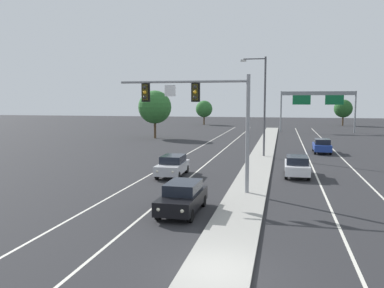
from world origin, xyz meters
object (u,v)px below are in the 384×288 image
object	(u,v)px
overhead_signal_mast	(205,107)
tree_far_left_a	(204,109)
street_lamp_median	(263,100)
tree_far_right_b	(343,109)
tree_far_left_c	(155,107)
car_receding_white	(297,166)
car_oncoming_silver	(173,165)
car_receding_blue	(322,146)
car_oncoming_black	(182,197)
highway_sign_gantry	(318,98)

from	to	relation	value
overhead_signal_mast	tree_far_left_a	distance (m)	72.56
street_lamp_median	tree_far_right_b	xyz separation A→B (m)	(15.62, 57.45, -1.85)
tree_far_right_b	tree_far_left_c	bearing A→B (deg)	-129.55
overhead_signal_mast	tree_far_right_b	xyz separation A→B (m)	(18.30, 74.48, -1.43)
car_receding_white	tree_far_right_b	size ratio (longest dim) A/B	0.74
tree_far_left_a	street_lamp_median	bearing A→B (deg)	-73.09
car_oncoming_silver	car_receding_blue	distance (m)	21.03
car_oncoming_black	tree_far_left_a	xyz separation A→B (m)	(-13.54, 75.95, 2.96)
car_receding_blue	highway_sign_gantry	xyz separation A→B (m)	(1.83, 30.61, 5.34)
car_oncoming_black	highway_sign_gantry	distance (m)	58.64
car_receding_white	highway_sign_gantry	size ratio (longest dim) A/B	0.34
car_oncoming_black	tree_far_right_b	size ratio (longest dim) A/B	0.74
overhead_signal_mast	car_oncoming_black	distance (m)	6.57
overhead_signal_mast	tree_far_left_c	bearing A→B (deg)	112.54
car_oncoming_silver	tree_far_left_a	xyz separation A→B (m)	(-10.32, 66.14, 2.96)
car_oncoming_black	car_receding_white	bearing A→B (deg)	62.46
street_lamp_median	tree_far_left_a	size ratio (longest dim) A/B	1.73
street_lamp_median	car_oncoming_black	size ratio (longest dim) A/B	2.23
tree_far_left_c	highway_sign_gantry	bearing A→B (deg)	35.08
car_oncoming_silver	highway_sign_gantry	world-z (taller)	highway_sign_gantry
tree_far_left_a	tree_far_right_b	size ratio (longest dim) A/B	0.96
street_lamp_median	tree_far_left_a	world-z (taller)	street_lamp_median
car_oncoming_black	tree_far_right_b	xyz separation A→B (m)	(18.55, 79.21, 3.12)
overhead_signal_mast	street_lamp_median	bearing A→B (deg)	81.05
car_oncoming_silver	highway_sign_gantry	bearing A→B (deg)	73.21
car_oncoming_silver	car_receding_white	distance (m)	9.54
car_receding_blue	tree_far_left_c	distance (m)	27.05
car_oncoming_black	car_receding_blue	world-z (taller)	same
car_receding_blue	car_oncoming_silver	bearing A→B (deg)	-126.48
highway_sign_gantry	tree_far_left_c	world-z (taller)	highway_sign_gantry
tree_far_left_c	tree_far_right_b	size ratio (longest dim) A/B	1.21
highway_sign_gantry	overhead_signal_mast	bearing A→B (deg)	-101.66
overhead_signal_mast	car_receding_white	bearing A→B (deg)	50.07
car_oncoming_silver	tree_far_left_c	world-z (taller)	tree_far_left_c
highway_sign_gantry	tree_far_left_c	distance (m)	30.96
car_oncoming_silver	tree_far_right_b	bearing A→B (deg)	72.58
overhead_signal_mast	car_oncoming_silver	size ratio (longest dim) A/B	1.83
street_lamp_median	car_receding_blue	xyz separation A→B (m)	(6.34, 4.96, -4.97)
highway_sign_gantry	car_oncoming_black	bearing A→B (deg)	-100.97
highway_sign_gantry	car_receding_white	bearing A→B (deg)	-96.25
street_lamp_median	car_oncoming_black	distance (m)	22.51
car_oncoming_silver	tree_far_left_a	size ratio (longest dim) A/B	0.78
car_receding_blue	tree_far_right_b	size ratio (longest dim) A/B	0.74
overhead_signal_mast	tree_far_left_c	size ratio (longest dim) A/B	1.12
highway_sign_gantry	car_receding_blue	bearing A→B (deg)	-93.43
car_oncoming_silver	car_receding_white	xyz separation A→B (m)	(9.34, 1.92, 0.00)
highway_sign_gantry	tree_far_right_b	world-z (taller)	highway_sign_gantry
overhead_signal_mast	street_lamp_median	distance (m)	17.25
street_lamp_median	highway_sign_gantry	distance (m)	36.50
tree_far_left_c	tree_far_right_b	world-z (taller)	tree_far_left_c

